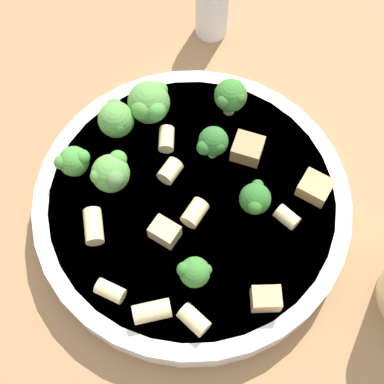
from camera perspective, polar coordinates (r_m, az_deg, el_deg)
ground_plane at (r=0.50m, az=0.00°, el=-2.08°), size 2.00×2.00×0.00m
pasta_bowl at (r=0.48m, az=0.00°, el=-1.19°), size 0.28×0.28×0.03m
broccoli_floret_0 at (r=0.49m, az=-8.10°, el=7.73°), size 0.03×0.03×0.04m
broccoli_floret_1 at (r=0.49m, az=4.09°, el=10.10°), size 0.03×0.03×0.04m
broccoli_floret_2 at (r=0.47m, az=2.23°, el=5.28°), size 0.03×0.03×0.04m
broccoli_floret_3 at (r=0.42m, az=0.24°, el=-8.56°), size 0.02×0.02×0.03m
broccoli_floret_4 at (r=0.46m, az=-8.65°, el=2.00°), size 0.04×0.03×0.04m
broccoli_floret_5 at (r=0.48m, az=-12.49°, el=3.22°), size 0.03×0.03×0.03m
broccoli_floret_6 at (r=0.49m, az=-4.59°, el=9.38°), size 0.04×0.04×0.04m
broccoli_floret_7 at (r=0.45m, az=6.77°, el=-0.74°), size 0.03×0.03×0.03m
rigatoni_0 at (r=0.46m, az=-10.46°, el=-3.61°), size 0.03×0.03×0.02m
rigatoni_1 at (r=0.43m, az=-4.29°, el=-12.58°), size 0.03×0.03×0.02m
rigatoni_2 at (r=0.47m, az=-2.11°, el=2.44°), size 0.02×0.02×0.02m
rigatoni_3 at (r=0.46m, az=10.09°, el=-2.66°), size 0.01×0.02×0.01m
rigatoni_4 at (r=0.49m, az=-2.74°, el=5.66°), size 0.03×0.03×0.01m
rigatoni_5 at (r=0.44m, az=-8.72°, el=-10.40°), size 0.02×0.03×0.01m
rigatoni_6 at (r=0.43m, az=0.20°, el=-13.46°), size 0.02×0.03×0.01m
rigatoni_7 at (r=0.45m, az=0.30°, el=-2.24°), size 0.03×0.02×0.02m
chicken_chunk_0 at (r=0.45m, az=-2.92°, el=-4.27°), size 0.02×0.03×0.02m
chicken_chunk_1 at (r=0.48m, az=12.98°, el=0.45°), size 0.03×0.03×0.01m
chicken_chunk_2 at (r=0.43m, az=7.89°, el=-11.22°), size 0.03×0.03×0.02m
chicken_chunk_3 at (r=0.49m, az=5.81°, el=4.75°), size 0.03×0.03×0.02m
pepper_shaker at (r=0.59m, az=2.19°, el=19.69°), size 0.04×0.04×0.09m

